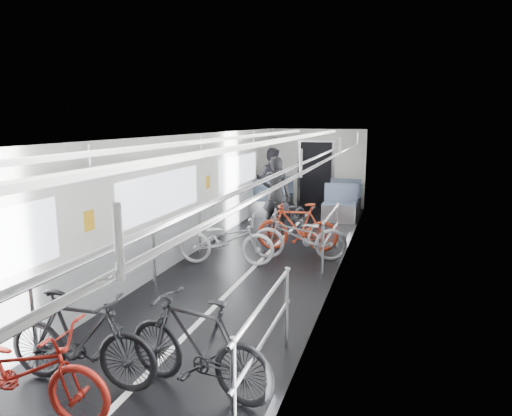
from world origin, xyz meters
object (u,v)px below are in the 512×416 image
at_px(person_standing, 276,195).
at_px(person_seated, 271,180).
at_px(bike_left_far, 226,240).
at_px(bike_right_mid, 300,236).
at_px(bike_right_near, 198,344).
at_px(bike_left_mid, 81,339).
at_px(bike_right_far, 298,227).
at_px(bike_aisle, 288,216).
at_px(bike_left_near, 20,370).

distance_m(person_standing, person_seated, 2.55).
distance_m(bike_left_far, bike_right_mid, 1.42).
distance_m(bike_right_near, bike_right_mid, 4.60).
bearing_deg(bike_left_mid, bike_right_far, -14.01).
bearing_deg(person_seated, bike_right_far, 112.62).
height_order(bike_right_far, bike_aisle, bike_right_far).
bearing_deg(bike_aisle, bike_right_near, -68.45).
bearing_deg(bike_left_mid, bike_left_far, -2.73).
relative_size(bike_right_far, person_seated, 0.89).
height_order(bike_aisle, person_seated, person_seated).
bearing_deg(bike_left_near, bike_aisle, -10.98).
xyz_separation_m(bike_left_far, bike_right_far, (1.07, 1.29, 0.03)).
bearing_deg(bike_right_near, bike_left_near, -47.25).
bearing_deg(bike_left_near, bike_right_mid, -19.56).
bearing_deg(person_seated, bike_right_near, 100.37).
distance_m(bike_right_mid, bike_right_far, 0.62).
bearing_deg(bike_left_far, bike_left_near, 168.88).
bearing_deg(bike_left_near, bike_right_near, -63.19).
xyz_separation_m(bike_left_mid, bike_left_far, (-0.04, 4.16, -0.03)).
distance_m(bike_left_mid, bike_aisle, 6.68).
distance_m(bike_left_near, bike_aisle, 7.30).
height_order(bike_right_mid, bike_aisle, bike_right_mid).
distance_m(bike_right_mid, person_standing, 2.20).
bearing_deg(bike_left_far, bike_right_far, -49.20).
xyz_separation_m(bike_left_mid, person_standing, (0.22, 6.76, 0.42)).
distance_m(bike_right_mid, person_seated, 4.70).
xyz_separation_m(bike_left_mid, bike_right_mid, (1.21, 4.85, -0.02)).
xyz_separation_m(bike_right_near, bike_right_far, (-0.13, 5.20, -0.01)).
bearing_deg(bike_left_near, person_seated, -3.00).
relative_size(bike_left_mid, bike_aisle, 0.97).
height_order(bike_right_mid, bike_right_far, bike_right_far).
height_order(bike_left_far, bike_right_mid, bike_right_mid).
xyz_separation_m(bike_left_mid, bike_right_near, (1.17, 0.25, 0.01)).
relative_size(bike_right_mid, person_seated, 0.97).
height_order(bike_left_far, bike_aisle, bike_left_far).
xyz_separation_m(bike_left_far, person_seated, (-0.53, 5.02, 0.46)).
distance_m(bike_right_far, person_standing, 1.60).
xyz_separation_m(bike_left_mid, bike_aisle, (0.55, 6.66, -0.05)).
height_order(bike_left_near, bike_left_far, bike_left_far).
bearing_deg(bike_right_far, bike_aisle, -166.18).
distance_m(bike_right_far, bike_aisle, 1.31).
relative_size(bike_left_mid, person_seated, 0.89).
bearing_deg(bike_left_far, bike_right_mid, -70.43).
relative_size(bike_left_far, bike_right_mid, 0.99).
relative_size(bike_aisle, person_seated, 0.92).
bearing_deg(person_standing, bike_right_near, 95.95).
xyz_separation_m(bike_aisle, person_standing, (-0.33, 0.10, 0.47)).
relative_size(bike_left_near, bike_left_far, 0.98).
height_order(bike_left_near, person_seated, person_seated).
relative_size(bike_left_mid, bike_right_near, 0.99).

